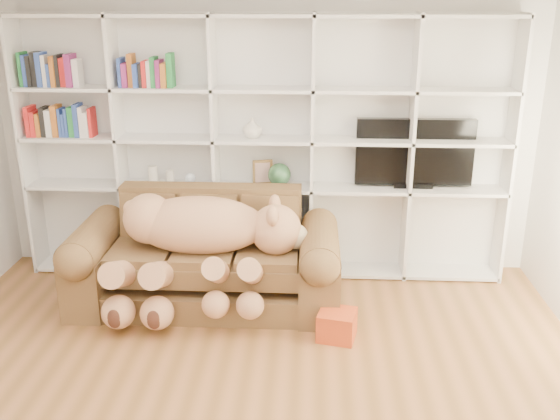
# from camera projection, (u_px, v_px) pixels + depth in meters

# --- Properties ---
(wall_back) EXTENTS (5.00, 0.02, 2.70)m
(wall_back) POSITION_uv_depth(u_px,v_px,m) (265.00, 129.00, 5.80)
(wall_back) COLOR silver
(wall_back) RESTS_ON floor
(bookshelf) EXTENTS (4.43, 0.35, 2.40)m
(bookshelf) POSITION_uv_depth(u_px,v_px,m) (238.00, 137.00, 5.69)
(bookshelf) COLOR silver
(bookshelf) RESTS_ON floor
(sofa) EXTENTS (2.25, 0.97, 0.95)m
(sofa) POSITION_uv_depth(u_px,v_px,m) (207.00, 263.00, 5.36)
(sofa) COLOR brown
(sofa) RESTS_ON floor
(teddy_bear) EXTENTS (1.62, 0.91, 0.94)m
(teddy_bear) POSITION_uv_depth(u_px,v_px,m) (199.00, 239.00, 5.09)
(teddy_bear) COLOR tan
(teddy_bear) RESTS_ON sofa
(throw_pillow) EXTENTS (0.40, 0.25, 0.39)m
(throw_pillow) POSITION_uv_depth(u_px,v_px,m) (155.00, 222.00, 5.43)
(throw_pillow) COLOR #550E22
(throw_pillow) RESTS_ON sofa
(gift_box) EXTENTS (0.33, 0.32, 0.22)m
(gift_box) POSITION_uv_depth(u_px,v_px,m) (337.00, 325.00, 4.85)
(gift_box) COLOR #C3431A
(gift_box) RESTS_ON floor
(tv) EXTENTS (1.06, 0.18, 0.63)m
(tv) POSITION_uv_depth(u_px,v_px,m) (414.00, 153.00, 5.65)
(tv) COLOR black
(tv) RESTS_ON bookshelf
(picture_frame) EXTENTS (0.18, 0.07, 0.23)m
(picture_frame) POSITION_uv_depth(u_px,v_px,m) (263.00, 172.00, 5.73)
(picture_frame) COLOR brown
(picture_frame) RESTS_ON bookshelf
(green_vase) EXTENTS (0.21, 0.21, 0.21)m
(green_vase) POSITION_uv_depth(u_px,v_px,m) (279.00, 175.00, 5.73)
(green_vase) COLOR #2E5934
(green_vase) RESTS_ON bookshelf
(figurine_tall) EXTENTS (0.11, 0.11, 0.17)m
(figurine_tall) POSITION_uv_depth(u_px,v_px,m) (153.00, 175.00, 5.80)
(figurine_tall) COLOR silver
(figurine_tall) RESTS_ON bookshelf
(figurine_short) EXTENTS (0.09, 0.09, 0.13)m
(figurine_short) POSITION_uv_depth(u_px,v_px,m) (170.00, 177.00, 5.80)
(figurine_short) COLOR silver
(figurine_short) RESTS_ON bookshelf
(snow_globe) EXTENTS (0.10, 0.10, 0.10)m
(snow_globe) POSITION_uv_depth(u_px,v_px,m) (190.00, 178.00, 5.79)
(snow_globe) COLOR white
(snow_globe) RESTS_ON bookshelf
(shelf_vase) EXTENTS (0.22, 0.22, 0.18)m
(shelf_vase) POSITION_uv_depth(u_px,v_px,m) (252.00, 128.00, 5.60)
(shelf_vase) COLOR beige
(shelf_vase) RESTS_ON bookshelf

